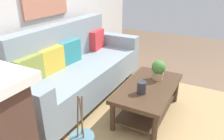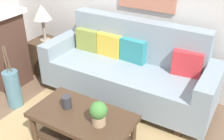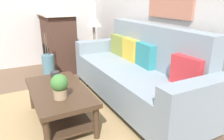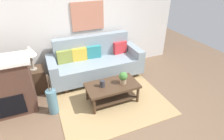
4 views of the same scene
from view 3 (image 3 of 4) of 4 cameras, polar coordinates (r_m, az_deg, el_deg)
The scene contains 19 objects.
ground_plane at distance 2.67m, azimuth -21.65°, elevation -14.71°, with size 9.02×9.02×0.00m, color brown.
wall_back at distance 3.08m, azimuth 16.12°, elevation 16.91°, with size 5.02×0.10×2.70m, color silver.
wall_left at distance 4.86m, azimuth -21.63°, elevation 16.85°, with size 0.10×4.95×2.70m, color silver.
area_rug at distance 2.74m, azimuth -11.03°, elevation -12.64°, with size 2.28×2.14×0.01m, color #A38456.
couch at distance 2.92m, azimuth 6.83°, elevation -1.06°, with size 2.35×0.84×1.08m.
throw_pillow_olive at distance 3.52m, azimuth 1.92°, elevation 6.75°, with size 0.36×0.12×0.32m, color olive.
throw_pillow_mustard at distance 3.21m, azimuth 5.16°, elevation 5.49°, with size 0.36×0.12×0.32m, color gold.
throw_pillow_teal at distance 2.91m, azimuth 9.06°, elevation 3.94°, with size 0.36×0.12×0.32m, color teal.
throw_pillow_crimson at distance 2.39m, azimuth 19.55°, elevation -0.33°, with size 0.36×0.12×0.32m, color red.
coffee_table at distance 2.55m, azimuth -13.93°, elevation -7.38°, with size 1.10×0.60×0.43m.
tabletop_vase at distance 2.68m, azimuth -14.98°, elevation -1.87°, with size 0.11×0.11×0.14m, color #2D2D33.
potted_plant_tabletop at distance 2.23m, azimuth -13.90°, elevation -4.08°, with size 0.18×0.18×0.26m.
side_table at distance 4.20m, azimuth -4.64°, elevation 3.10°, with size 0.44×0.44×0.56m, color #422D1E.
table_lamp at distance 4.06m, azimuth -4.91°, elevation 12.84°, with size 0.28×0.28×0.57m.
fireplace at distance 4.41m, azimuth -14.23°, elevation 7.46°, with size 1.02×0.58×1.16m.
floor_vase at distance 3.72m, azimuth -16.58°, elevation -0.03°, with size 0.20×0.20×0.53m, color slate.
floor_vase_branch_a at distance 3.58m, azimuth -17.18°, elevation 6.61°, with size 0.01×0.01×0.36m, color brown.
floor_vase_branch_b at distance 3.61m, azimuth -17.00°, elevation 6.73°, with size 0.01×0.01×0.36m, color brown.
floor_vase_branch_c at distance 3.61m, azimuth -17.54°, elevation 6.65°, with size 0.01×0.01×0.36m, color brown.
Camera 3 is at (2.26, -0.10, 1.42)m, focal length 34.03 mm.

